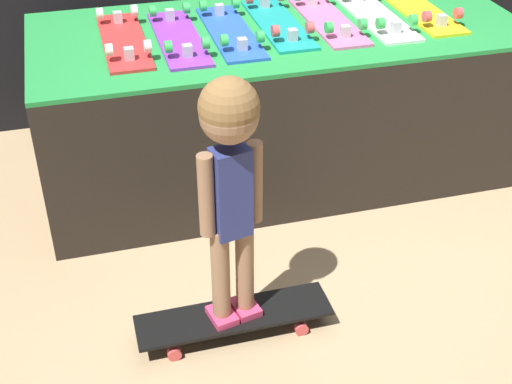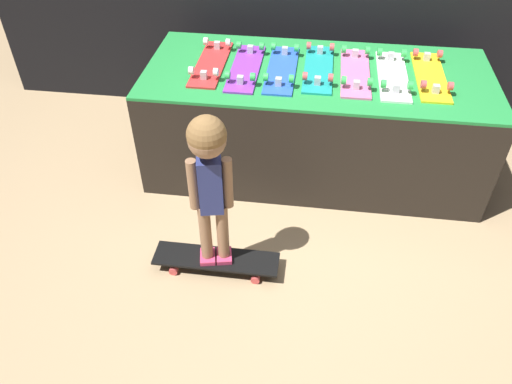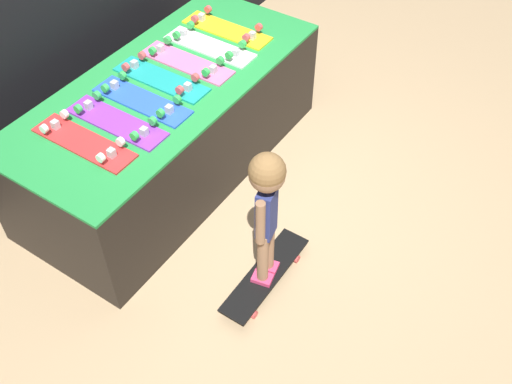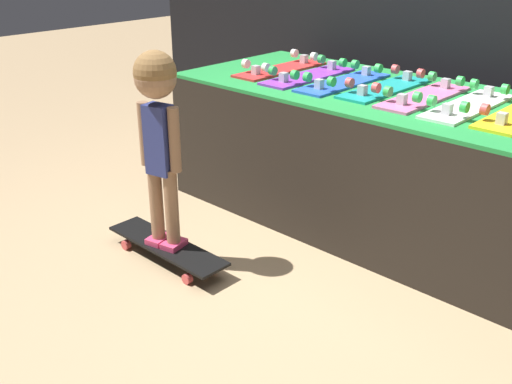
{
  "view_description": "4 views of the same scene",
  "coord_description": "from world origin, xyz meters",
  "px_view_note": "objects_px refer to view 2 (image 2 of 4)",
  "views": [
    {
      "loc": [
        -0.96,
        -2.43,
        2.01
      ],
      "look_at": [
        -0.33,
        -0.12,
        0.4
      ],
      "focal_mm": 50.0,
      "sensor_mm": 36.0,
      "label": 1
    },
    {
      "loc": [
        -0.01,
        -2.43,
        2.34
      ],
      "look_at": [
        -0.3,
        -0.22,
        0.42
      ],
      "focal_mm": 35.0,
      "sensor_mm": 36.0,
      "label": 2
    },
    {
      "loc": [
        -2.37,
        -1.63,
        3.12
      ],
      "look_at": [
        -0.2,
        -0.19,
        0.39
      ],
      "focal_mm": 42.0,
      "sensor_mm": 36.0,
      "label": 3
    },
    {
      "loc": [
        1.67,
        -2.13,
        1.57
      ],
      "look_at": [
        -0.19,
        -0.14,
        0.37
      ],
      "focal_mm": 42.0,
      "sensor_mm": 36.0,
      "label": 4
    }
  ],
  "objects_px": {
    "skateboard_red_on_rack": "(211,62)",
    "skateboard_yellow_on_rack": "(430,75)",
    "skateboard_purple_on_rack": "(246,67)",
    "skateboard_pink_on_rack": "(355,71)",
    "child": "(209,167)",
    "skateboard_teal_on_rack": "(319,67)",
    "skateboard_blue_on_rack": "(282,68)",
    "skateboard_white_on_rack": "(393,74)",
    "skateboard_on_floor": "(216,260)"
  },
  "relations": [
    {
      "from": "skateboard_blue_on_rack",
      "to": "skateboard_pink_on_rack",
      "type": "xyz_separation_m",
      "value": [
        0.49,
        0.02,
        0.0
      ]
    },
    {
      "from": "skateboard_pink_on_rack",
      "to": "skateboard_yellow_on_rack",
      "type": "relative_size",
      "value": 1.0
    },
    {
      "from": "skateboard_white_on_rack",
      "to": "skateboard_yellow_on_rack",
      "type": "relative_size",
      "value": 1.0
    },
    {
      "from": "skateboard_red_on_rack",
      "to": "skateboard_yellow_on_rack",
      "type": "bearing_deg",
      "value": 0.52
    },
    {
      "from": "skateboard_red_on_rack",
      "to": "child",
      "type": "bearing_deg",
      "value": -78.94
    },
    {
      "from": "skateboard_teal_on_rack",
      "to": "skateboard_white_on_rack",
      "type": "height_order",
      "value": "same"
    },
    {
      "from": "skateboard_yellow_on_rack",
      "to": "skateboard_on_floor",
      "type": "xyz_separation_m",
      "value": [
        -1.24,
        -1.15,
        -0.72
      ]
    },
    {
      "from": "skateboard_teal_on_rack",
      "to": "skateboard_on_floor",
      "type": "height_order",
      "value": "skateboard_teal_on_rack"
    },
    {
      "from": "skateboard_blue_on_rack",
      "to": "skateboard_white_on_rack",
      "type": "xyz_separation_m",
      "value": [
        0.73,
        0.01,
        0.0
      ]
    },
    {
      "from": "skateboard_blue_on_rack",
      "to": "skateboard_white_on_rack",
      "type": "bearing_deg",
      "value": 0.92
    },
    {
      "from": "skateboard_blue_on_rack",
      "to": "skateboard_teal_on_rack",
      "type": "bearing_deg",
      "value": 10.76
    },
    {
      "from": "skateboard_purple_on_rack",
      "to": "skateboard_blue_on_rack",
      "type": "height_order",
      "value": "same"
    },
    {
      "from": "skateboard_red_on_rack",
      "to": "skateboard_yellow_on_rack",
      "type": "height_order",
      "value": "same"
    },
    {
      "from": "skateboard_teal_on_rack",
      "to": "skateboard_pink_on_rack",
      "type": "distance_m",
      "value": 0.25
    },
    {
      "from": "skateboard_red_on_rack",
      "to": "skateboard_on_floor",
      "type": "height_order",
      "value": "skateboard_red_on_rack"
    },
    {
      "from": "skateboard_red_on_rack",
      "to": "skateboard_blue_on_rack",
      "type": "distance_m",
      "value": 0.49
    },
    {
      "from": "skateboard_purple_on_rack",
      "to": "skateboard_yellow_on_rack",
      "type": "relative_size",
      "value": 1.0
    },
    {
      "from": "skateboard_red_on_rack",
      "to": "skateboard_blue_on_rack",
      "type": "relative_size",
      "value": 1.0
    },
    {
      "from": "skateboard_on_floor",
      "to": "child",
      "type": "relative_size",
      "value": 0.76
    },
    {
      "from": "skateboard_red_on_rack",
      "to": "skateboard_purple_on_rack",
      "type": "relative_size",
      "value": 1.0
    },
    {
      "from": "skateboard_pink_on_rack",
      "to": "child",
      "type": "relative_size",
      "value": 0.69
    },
    {
      "from": "skateboard_red_on_rack",
      "to": "child",
      "type": "distance_m",
      "value": 1.15
    },
    {
      "from": "skateboard_white_on_rack",
      "to": "child",
      "type": "relative_size",
      "value": 0.69
    },
    {
      "from": "skateboard_white_on_rack",
      "to": "skateboard_on_floor",
      "type": "relative_size",
      "value": 0.91
    },
    {
      "from": "skateboard_yellow_on_rack",
      "to": "skateboard_red_on_rack",
      "type": "bearing_deg",
      "value": -179.48
    },
    {
      "from": "child",
      "to": "skateboard_purple_on_rack",
      "type": "bearing_deg",
      "value": 76.97
    },
    {
      "from": "skateboard_red_on_rack",
      "to": "skateboard_on_floor",
      "type": "distance_m",
      "value": 1.36
    },
    {
      "from": "skateboard_yellow_on_rack",
      "to": "child",
      "type": "bearing_deg",
      "value": -137.31
    },
    {
      "from": "skateboard_pink_on_rack",
      "to": "skateboard_yellow_on_rack",
      "type": "bearing_deg",
      "value": 1.53
    },
    {
      "from": "skateboard_blue_on_rack",
      "to": "skateboard_pink_on_rack",
      "type": "relative_size",
      "value": 1.0
    },
    {
      "from": "skateboard_red_on_rack",
      "to": "skateboard_teal_on_rack",
      "type": "relative_size",
      "value": 1.0
    },
    {
      "from": "skateboard_blue_on_rack",
      "to": "skateboard_on_floor",
      "type": "xyz_separation_m",
      "value": [
        -0.27,
        -1.11,
        -0.72
      ]
    },
    {
      "from": "skateboard_yellow_on_rack",
      "to": "child",
      "type": "distance_m",
      "value": 1.69
    },
    {
      "from": "skateboard_purple_on_rack",
      "to": "skateboard_yellow_on_rack",
      "type": "distance_m",
      "value": 1.22
    },
    {
      "from": "skateboard_teal_on_rack",
      "to": "skateboard_on_floor",
      "type": "relative_size",
      "value": 0.91
    },
    {
      "from": "skateboard_red_on_rack",
      "to": "skateboard_purple_on_rack",
      "type": "height_order",
      "value": "same"
    },
    {
      "from": "skateboard_blue_on_rack",
      "to": "skateboard_on_floor",
      "type": "distance_m",
      "value": 1.35
    },
    {
      "from": "skateboard_blue_on_rack",
      "to": "skateboard_teal_on_rack",
      "type": "xyz_separation_m",
      "value": [
        0.24,
        0.05,
        0.0
      ]
    },
    {
      "from": "skateboard_white_on_rack",
      "to": "skateboard_red_on_rack",
      "type": "bearing_deg",
      "value": 179.42
    },
    {
      "from": "skateboard_blue_on_rack",
      "to": "child",
      "type": "bearing_deg",
      "value": -103.52
    },
    {
      "from": "skateboard_red_on_rack",
      "to": "child",
      "type": "relative_size",
      "value": 0.69
    },
    {
      "from": "skateboard_red_on_rack",
      "to": "skateboard_teal_on_rack",
      "type": "xyz_separation_m",
      "value": [
        0.73,
        0.02,
        0.0
      ]
    },
    {
      "from": "skateboard_white_on_rack",
      "to": "skateboard_teal_on_rack",
      "type": "bearing_deg",
      "value": 175.95
    },
    {
      "from": "skateboard_pink_on_rack",
      "to": "skateboard_teal_on_rack",
      "type": "bearing_deg",
      "value": 174.87
    },
    {
      "from": "skateboard_purple_on_rack",
      "to": "skateboard_on_floor",
      "type": "xyz_separation_m",
      "value": [
        -0.02,
        -1.1,
        -0.72
      ]
    },
    {
      "from": "skateboard_on_floor",
      "to": "skateboard_teal_on_rack",
      "type": "bearing_deg",
      "value": 66.15
    },
    {
      "from": "skateboard_pink_on_rack",
      "to": "skateboard_white_on_rack",
      "type": "bearing_deg",
      "value": -2.96
    },
    {
      "from": "skateboard_on_floor",
      "to": "skateboard_pink_on_rack",
      "type": "bearing_deg",
      "value": 56.34
    },
    {
      "from": "skateboard_blue_on_rack",
      "to": "child",
      "type": "xyz_separation_m",
      "value": [
        -0.27,
        -1.11,
        -0.01
      ]
    },
    {
      "from": "skateboard_white_on_rack",
      "to": "skateboard_blue_on_rack",
      "type": "bearing_deg",
      "value": -179.08
    }
  ]
}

